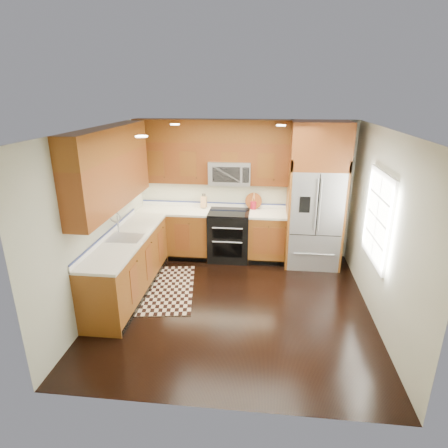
# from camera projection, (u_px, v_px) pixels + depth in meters

# --- Properties ---
(ground) EXTENTS (4.00, 4.00, 0.00)m
(ground) POSITION_uv_depth(u_px,v_px,m) (234.00, 304.00, 5.70)
(ground) COLOR black
(ground) RESTS_ON ground
(wall_back) EXTENTS (4.00, 0.02, 2.60)m
(wall_back) POSITION_uv_depth(u_px,v_px,m) (244.00, 189.00, 7.13)
(wall_back) COLOR #B7BAA7
(wall_back) RESTS_ON ground
(wall_left) EXTENTS (0.02, 4.00, 2.60)m
(wall_left) POSITION_uv_depth(u_px,v_px,m) (99.00, 219.00, 5.47)
(wall_left) COLOR #B7BAA7
(wall_left) RESTS_ON ground
(wall_right) EXTENTS (0.02, 4.00, 2.60)m
(wall_right) POSITION_uv_depth(u_px,v_px,m) (383.00, 230.00, 5.05)
(wall_right) COLOR #B7BAA7
(wall_right) RESTS_ON ground
(window) EXTENTS (0.04, 1.10, 1.30)m
(window) POSITION_uv_depth(u_px,v_px,m) (378.00, 218.00, 5.21)
(window) COLOR white
(window) RESTS_ON ground
(base_cabinets) EXTENTS (2.85, 3.00, 0.90)m
(base_cabinets) POSITION_uv_depth(u_px,v_px,m) (169.00, 250.00, 6.52)
(base_cabinets) COLOR brown
(base_cabinets) RESTS_ON ground
(countertop) EXTENTS (2.86, 3.01, 0.04)m
(countertop) POSITION_uv_depth(u_px,v_px,m) (177.00, 223.00, 6.45)
(countertop) COLOR white
(countertop) RESTS_ON base_cabinets
(upper_cabinets) EXTENTS (2.85, 3.00, 1.15)m
(upper_cabinets) POSITION_uv_depth(u_px,v_px,m) (172.00, 158.00, 6.16)
(upper_cabinets) COLOR brown
(upper_cabinets) RESTS_ON ground
(range) EXTENTS (0.76, 0.67, 0.95)m
(range) POSITION_uv_depth(u_px,v_px,m) (229.00, 236.00, 7.13)
(range) COLOR black
(range) RESTS_ON ground
(microwave) EXTENTS (0.76, 0.40, 0.42)m
(microwave) POSITION_uv_depth(u_px,v_px,m) (230.00, 172.00, 6.85)
(microwave) COLOR #B2B2B7
(microwave) RESTS_ON ground
(refrigerator) EXTENTS (0.98, 0.75, 2.60)m
(refrigerator) POSITION_uv_depth(u_px,v_px,m) (316.00, 196.00, 6.65)
(refrigerator) COLOR #B2B2B7
(refrigerator) RESTS_ON ground
(sink_faucet) EXTENTS (0.54, 0.44, 0.37)m
(sink_faucet) POSITION_uv_depth(u_px,v_px,m) (124.00, 234.00, 5.76)
(sink_faucet) COLOR #B2B2B7
(sink_faucet) RESTS_ON countertop
(rug) EXTENTS (1.19, 1.73, 0.01)m
(rug) POSITION_uv_depth(u_px,v_px,m) (163.00, 289.00, 6.14)
(rug) COLOR black
(rug) RESTS_ON ground
(knife_block) EXTENTS (0.11, 0.14, 0.28)m
(knife_block) POSITION_uv_depth(u_px,v_px,m) (204.00, 202.00, 7.22)
(knife_block) COLOR tan
(knife_block) RESTS_ON countertop
(utensil_crock) EXTENTS (0.14, 0.14, 0.33)m
(utensil_crock) POSITION_uv_depth(u_px,v_px,m) (253.00, 203.00, 7.11)
(utensil_crock) COLOR maroon
(utensil_crock) RESTS_ON countertop
(cutting_board) EXTENTS (0.35, 0.35, 0.02)m
(cutting_board) POSITION_uv_depth(u_px,v_px,m) (253.00, 208.00, 7.16)
(cutting_board) COLOR brown
(cutting_board) RESTS_ON countertop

